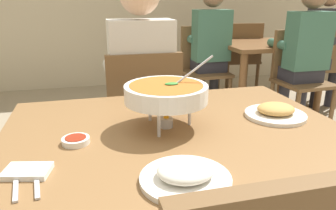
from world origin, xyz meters
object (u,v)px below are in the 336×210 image
Objects in this scene: chair_bg_window at (241,55)px; chair_bg_middle at (203,64)px; sauce_dish at (76,140)px; patron_bg_middle at (210,43)px; curry_bowl at (166,93)px; diner_main at (141,76)px; patron_bg_right at (304,49)px; dining_table_main at (178,156)px; chair_bg_right at (298,73)px; chair_diner_main at (143,116)px; chair_bg_left at (320,62)px; dining_table_far at (267,55)px; appetizer_plate at (275,112)px; patron_bg_left at (326,40)px; chair_bg_corner at (204,57)px; rice_plate at (186,175)px.

chair_bg_middle is at bearing -147.72° from chair_bg_window.
sauce_dish is 2.45m from patron_bg_middle.
diner_main is at bearing 87.54° from curry_bowl.
diner_main and patron_bg_right have the same top height.
patron_bg_middle is at bearing 65.85° from dining_table_main.
chair_diner_main is at bearing -154.54° from chair_bg_right.
diner_main is at bearing -126.15° from patron_bg_middle.
patron_bg_middle reaches higher than curry_bowl.
chair_bg_middle and chair_bg_window have the same top height.
dining_table_far is at bearing 168.91° from chair_bg_left.
chair_bg_left is 1.00× the size of chair_bg_window.
patron_bg_right is at bearing 37.34° from sauce_dish.
appetizer_plate is at bearing 6.29° from dining_table_main.
dining_table_main is 3.01m from patron_bg_left.
dining_table_far is at bearing 38.18° from diner_main.
patron_bg_right is (-0.00, -0.05, 0.24)m from chair_bg_right.
dining_table_far is 1.11× the size of chair_bg_left.
chair_bg_middle is at bearing 60.05° from sauce_dish.
curry_bowl is 0.37× the size of chair_bg_window.
curry_bowl is (-0.03, -0.72, 0.35)m from chair_diner_main.
dining_table_far is at bearing 93.63° from patron_bg_right.
chair_bg_corner reaches higher than dining_table_main.
chair_bg_left is at bearing -29.79° from chair_bg_corner.
chair_bg_right is at bearing 47.81° from rice_plate.
rice_plate reaches higher than dining_table_main.
patron_bg_left is at bearing 44.83° from rice_plate.
chair_bg_left is at bearing 35.16° from chair_bg_right.
chair_diner_main is at bearing -151.89° from chair_bg_left.
dining_table_far is 0.61m from chair_bg_left.
patron_bg_right is (0.68, -0.59, 0.00)m from patron_bg_middle.
patron_bg_right is at bearing 42.67° from dining_table_main.
chair_bg_window reaches higher than rice_plate.
chair_bg_corner is at bearing 59.01° from diner_main.
patron_bg_middle reaches higher than chair_bg_left.
patron_bg_middle is 0.90m from patron_bg_right.
diner_main reaches higher than chair_bg_corner.
chair_bg_corner is 0.48m from chair_bg_window.
curry_bowl is at bearing -113.76° from chair_bg_middle.
patron_bg_right is (-0.55, -0.44, 0.24)m from chair_bg_left.
diner_main is at bearing -120.99° from chair_bg_corner.
diner_main is 1.74m from patron_bg_right.
chair_bg_right is 1.00× the size of chair_bg_corner.
chair_bg_window is at bearing 142.28° from patron_bg_left.
chair_bg_corner is at bearing 68.24° from chair_bg_middle.
diner_main is 0.76m from curry_bowl.
rice_plate is 0.18× the size of patron_bg_left.
chair_bg_left is at bearing -143.91° from patron_bg_left.
patron_bg_left and patron_bg_middle have the same top height.
dining_table_far is (1.60, 1.99, -0.26)m from curry_bowl.
appetizer_plate is (0.42, -0.72, 0.24)m from chair_diner_main.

